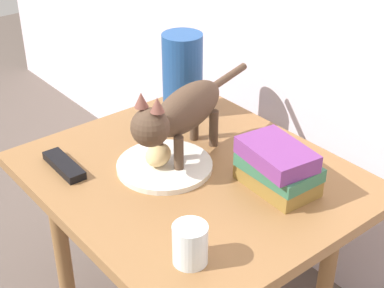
{
  "coord_description": "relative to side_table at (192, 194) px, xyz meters",
  "views": [
    {
      "loc": [
        0.91,
        -0.74,
        1.27
      ],
      "look_at": [
        0.0,
        0.0,
        0.59
      ],
      "focal_mm": 54.04,
      "sensor_mm": 36.0,
      "label": 1
    }
  ],
  "objects": [
    {
      "name": "side_table",
      "position": [
        0.0,
        0.0,
        0.0
      ],
      "size": [
        0.77,
        0.67,
        0.51
      ],
      "color": "olive",
      "rests_on": "ground"
    },
    {
      "name": "plate",
      "position": [
        -0.06,
        -0.04,
        0.07
      ],
      "size": [
        0.24,
        0.24,
        0.01
      ],
      "primitive_type": "cylinder",
      "color": "silver",
      "rests_on": "side_table"
    },
    {
      "name": "bread_roll",
      "position": [
        -0.07,
        -0.05,
        0.1
      ],
      "size": [
        0.09,
        0.1,
        0.05
      ],
      "primitive_type": "ellipsoid",
      "rotation": [
        0.0,
        0.0,
        2.15
      ],
      "color": "#E0BC7A",
      "rests_on": "plate"
    },
    {
      "name": "cat",
      "position": [
        -0.06,
        0.02,
        0.2
      ],
      "size": [
        0.19,
        0.46,
        0.23
      ],
      "color": "#4C3828",
      "rests_on": "side_table"
    },
    {
      "name": "book_stack",
      "position": [
        0.18,
        0.11,
        0.12
      ],
      "size": [
        0.19,
        0.15,
        0.12
      ],
      "color": "olive",
      "rests_on": "side_table"
    },
    {
      "name": "green_vase",
      "position": [
        -0.27,
        0.19,
        0.18
      ],
      "size": [
        0.11,
        0.11,
        0.23
      ],
      "primitive_type": "cylinder",
      "color": "navy",
      "rests_on": "side_table"
    },
    {
      "name": "candle_jar",
      "position": [
        0.24,
        -0.2,
        0.1
      ],
      "size": [
        0.07,
        0.07,
        0.08
      ],
      "color": "silver",
      "rests_on": "side_table"
    },
    {
      "name": "tv_remote",
      "position": [
        -0.21,
        -0.23,
        0.07
      ],
      "size": [
        0.15,
        0.05,
        0.02
      ],
      "primitive_type": "cube",
      "rotation": [
        0.0,
        0.0,
        -0.03
      ],
      "color": "black",
      "rests_on": "side_table"
    }
  ]
}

